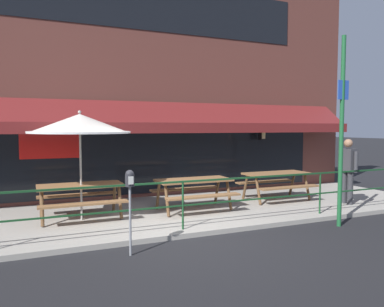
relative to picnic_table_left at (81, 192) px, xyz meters
The scene contains 11 objects.
ground_plane 2.73m from the picnic_table_left, 48.62° to the right, with size 120.00×120.00×0.00m, color black.
patio_deck 1.86m from the picnic_table_left, ahead, with size 15.00×4.00×0.10m, color #9E998E.
restaurant_building 4.30m from the picnic_table_left, 52.18° to the left, with size 15.00×1.60×7.93m.
patio_railing 2.42m from the picnic_table_left, 43.92° to the right, with size 13.84×0.04×0.97m.
picnic_table_left is the anchor object (origin of this frame).
picnic_table_centre 2.63m from the picnic_table_left, ahead, with size 1.80×1.42×0.76m.
picnic_table_right 5.24m from the picnic_table_left, ahead, with size 1.80×1.42×0.76m.
patio_umbrella_left 1.48m from the picnic_table_left, 90.00° to the right, with size 2.14×2.14×2.38m.
pedestrian_walking 6.75m from the picnic_table_left, ahead, with size 0.26×0.62×1.71m.
parking_meter_near 2.57m from the picnic_table_left, 78.79° to the right, with size 0.15×0.16×1.42m.
street_sign_pole 5.77m from the picnic_table_left, 25.71° to the right, with size 0.28×0.09×4.02m.
Camera 1 is at (-2.71, -6.45, 2.11)m, focal length 35.00 mm.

